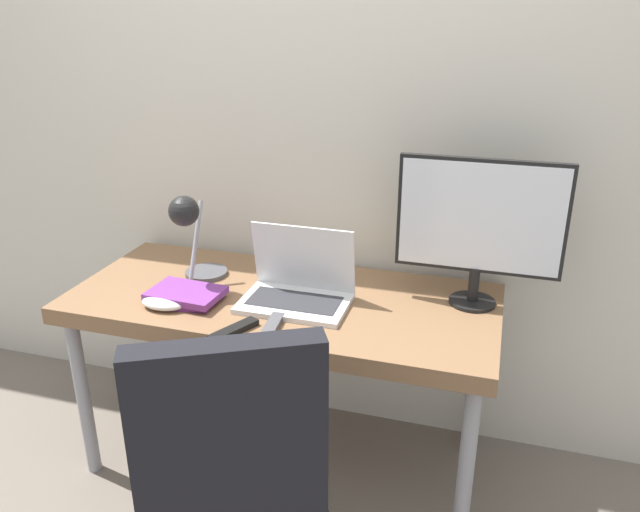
{
  "coord_description": "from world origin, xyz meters",
  "views": [
    {
      "loc": [
        0.7,
        -1.52,
        1.65
      ],
      "look_at": [
        0.15,
        0.29,
        0.89
      ],
      "focal_mm": 35.0,
      "sensor_mm": 36.0,
      "label": 1
    }
  ],
  "objects_px": {
    "monitor": "(480,223)",
    "desk_lamp": "(190,228)",
    "office_chair": "(232,476)",
    "book_stack": "(187,295)",
    "laptop": "(298,288)",
    "game_controller": "(164,303)"
  },
  "relations": [
    {
      "from": "monitor",
      "to": "game_controller",
      "type": "height_order",
      "value": "monitor"
    },
    {
      "from": "laptop",
      "to": "desk_lamp",
      "type": "height_order",
      "value": "desk_lamp"
    },
    {
      "from": "laptop",
      "to": "monitor",
      "type": "xyz_separation_m",
      "value": [
        0.57,
        0.16,
        0.24
      ]
    },
    {
      "from": "desk_lamp",
      "to": "office_chair",
      "type": "height_order",
      "value": "desk_lamp"
    },
    {
      "from": "desk_lamp",
      "to": "book_stack",
      "type": "distance_m",
      "value": 0.24
    },
    {
      "from": "laptop",
      "to": "monitor",
      "type": "height_order",
      "value": "monitor"
    },
    {
      "from": "book_stack",
      "to": "game_controller",
      "type": "xyz_separation_m",
      "value": [
        -0.05,
        -0.07,
        -0.0
      ]
    },
    {
      "from": "monitor",
      "to": "desk_lamp",
      "type": "xyz_separation_m",
      "value": [
        -0.98,
        -0.14,
        -0.07
      ]
    },
    {
      "from": "desk_lamp",
      "to": "office_chair",
      "type": "bearing_deg",
      "value": -57.36
    },
    {
      "from": "laptop",
      "to": "book_stack",
      "type": "height_order",
      "value": "laptop"
    },
    {
      "from": "monitor",
      "to": "office_chair",
      "type": "distance_m",
      "value": 1.09
    },
    {
      "from": "desk_lamp",
      "to": "laptop",
      "type": "bearing_deg",
      "value": -3.14
    },
    {
      "from": "laptop",
      "to": "office_chair",
      "type": "bearing_deg",
      "value": -84.7
    },
    {
      "from": "office_chair",
      "to": "book_stack",
      "type": "relative_size",
      "value": 3.99
    },
    {
      "from": "desk_lamp",
      "to": "game_controller",
      "type": "relative_size",
      "value": 2.23
    },
    {
      "from": "office_chair",
      "to": "game_controller",
      "type": "bearing_deg",
      "value": 132.03
    },
    {
      "from": "laptop",
      "to": "game_controller",
      "type": "relative_size",
      "value": 2.35
    },
    {
      "from": "office_chair",
      "to": "book_stack",
      "type": "distance_m",
      "value": 0.76
    },
    {
      "from": "office_chair",
      "to": "game_controller",
      "type": "height_order",
      "value": "office_chair"
    },
    {
      "from": "laptop",
      "to": "game_controller",
      "type": "xyz_separation_m",
      "value": [
        -0.41,
        -0.18,
        -0.03
      ]
    },
    {
      "from": "monitor",
      "to": "laptop",
      "type": "bearing_deg",
      "value": -164.21
    },
    {
      "from": "monitor",
      "to": "desk_lamp",
      "type": "relative_size",
      "value": 1.57
    }
  ]
}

